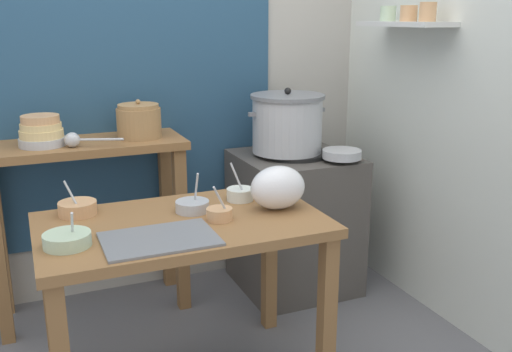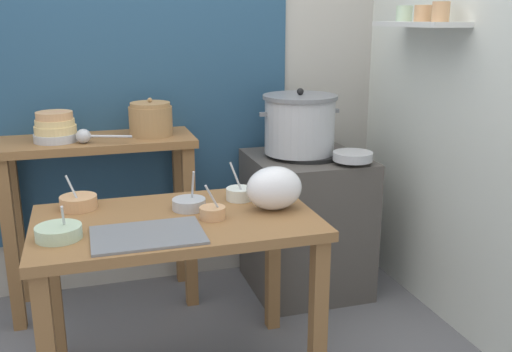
# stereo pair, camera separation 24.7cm
# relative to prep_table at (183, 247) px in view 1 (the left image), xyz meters

# --- Properties ---
(wall_back) EXTENTS (4.40, 0.12, 2.60)m
(wall_back) POSITION_rel_prep_table_xyz_m (0.08, 1.04, 0.69)
(wall_back) COLOR #B2ADA3
(wall_back) RESTS_ON ground
(wall_right) EXTENTS (0.30, 3.20, 2.60)m
(wall_right) POSITION_rel_prep_table_xyz_m (1.40, 0.15, 0.69)
(wall_right) COLOR silver
(wall_right) RESTS_ON ground
(prep_table) EXTENTS (1.10, 0.66, 0.72)m
(prep_table) POSITION_rel_prep_table_xyz_m (0.00, 0.00, 0.00)
(prep_table) COLOR olive
(prep_table) RESTS_ON ground
(back_shelf_table) EXTENTS (0.96, 0.40, 0.90)m
(back_shelf_table) POSITION_rel_prep_table_xyz_m (-0.27, 0.78, 0.07)
(back_shelf_table) COLOR olive
(back_shelf_table) RESTS_ON ground
(stove_block) EXTENTS (0.60, 0.61, 0.78)m
(stove_block) POSITION_rel_prep_table_xyz_m (0.82, 0.65, -0.23)
(stove_block) COLOR #4C4742
(stove_block) RESTS_ON ground
(steamer_pot) EXTENTS (0.44, 0.40, 0.35)m
(steamer_pot) POSITION_rel_prep_table_xyz_m (0.78, 0.67, 0.33)
(steamer_pot) COLOR #B7BABF
(steamer_pot) RESTS_ON stove_block
(clay_pot) EXTENTS (0.22, 0.22, 0.19)m
(clay_pot) POSITION_rel_prep_table_xyz_m (0.01, 0.78, 0.37)
(clay_pot) COLOR #A37A4C
(clay_pot) RESTS_ON back_shelf_table
(bowl_stack_enamel) EXTENTS (0.21, 0.21, 0.14)m
(bowl_stack_enamel) POSITION_rel_prep_table_xyz_m (-0.45, 0.76, 0.36)
(bowl_stack_enamel) COLOR #B7BABF
(bowl_stack_enamel) RESTS_ON back_shelf_table
(ladle) EXTENTS (0.26, 0.12, 0.07)m
(ladle) POSITION_rel_prep_table_xyz_m (-0.32, 0.67, 0.33)
(ladle) COLOR #B7BABF
(ladle) RESTS_ON back_shelf_table
(serving_tray) EXTENTS (0.40, 0.28, 0.01)m
(serving_tray) POSITION_rel_prep_table_xyz_m (-0.13, -0.17, 0.12)
(serving_tray) COLOR slate
(serving_tray) RESTS_ON prep_table
(plastic_bag) EXTENTS (0.23, 0.17, 0.18)m
(plastic_bag) POSITION_rel_prep_table_xyz_m (0.40, -0.01, 0.20)
(plastic_bag) COLOR white
(plastic_bag) RESTS_ON prep_table
(wide_pan) EXTENTS (0.20, 0.20, 0.04)m
(wide_pan) POSITION_rel_prep_table_xyz_m (0.97, 0.43, 0.19)
(wide_pan) COLOR #B7BABF
(wide_pan) RESTS_ON stove_block
(prep_bowl_0) EXTENTS (0.12, 0.12, 0.17)m
(prep_bowl_0) POSITION_rel_prep_table_xyz_m (0.30, 0.15, 0.14)
(prep_bowl_0) COLOR silver
(prep_bowl_0) RESTS_ON prep_table
(prep_bowl_1) EXTENTS (0.15, 0.15, 0.14)m
(prep_bowl_1) POSITION_rel_prep_table_xyz_m (-0.37, 0.23, 0.14)
(prep_bowl_1) COLOR tan
(prep_bowl_1) RESTS_ON prep_table
(prep_bowl_2) EXTENTS (0.14, 0.14, 0.17)m
(prep_bowl_2) POSITION_rel_prep_table_xyz_m (0.07, 0.09, 0.14)
(prep_bowl_2) COLOR #B7BABF
(prep_bowl_2) RESTS_ON prep_table
(prep_bowl_3) EXTENTS (0.16, 0.16, 0.13)m
(prep_bowl_3) POSITION_rel_prep_table_xyz_m (-0.43, -0.10, 0.14)
(prep_bowl_3) COLOR #B7D1AD
(prep_bowl_3) RESTS_ON prep_table
(prep_bowl_4) EXTENTS (0.10, 0.10, 0.15)m
(prep_bowl_4) POSITION_rel_prep_table_xyz_m (0.14, -0.06, 0.14)
(prep_bowl_4) COLOR tan
(prep_bowl_4) RESTS_ON prep_table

